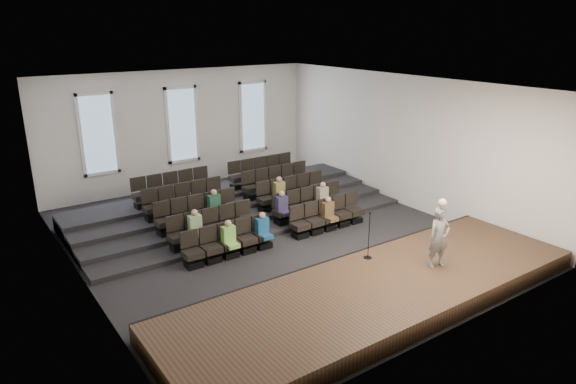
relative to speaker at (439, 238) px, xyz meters
The scene contains 14 objects.
ground 5.76m from the speaker, 110.19° to the left, with size 14.00×14.00×0.00m, color black.
ceiling 6.70m from the speaker, 110.19° to the left, with size 12.00×14.00×0.02m, color white.
wall_back 12.48m from the speaker, 98.95° to the left, with size 12.00×0.04×5.00m, color silver.
wall_front 2.86m from the speaker, 137.62° to the right, with size 12.00×0.04×5.00m, color silver.
wall_left 9.60m from the speaker, 146.54° to the left, with size 0.04×14.00×5.00m, color silver.
wall_right 6.76m from the speaker, 52.13° to the left, with size 0.04×14.00×5.00m, color silver.
stage 2.22m from the speaker, behind, with size 11.80×3.60×0.50m, color #40311B.
stage_lip 2.94m from the speaker, 135.11° to the left, with size 11.80×0.06×0.52m, color black.
risers 8.72m from the speaker, 102.92° to the left, with size 11.80×4.80×0.60m.
seating_rows 7.10m from the speaker, 105.88° to the left, with size 6.80×4.70×1.67m.
windows 12.43m from the speaker, 99.00° to the left, with size 8.44×0.10×3.24m.
audience 5.93m from the speaker, 109.12° to the left, with size 5.45×2.64×1.10m.
speaker is the anchor object (origin of this frame).
mic_stand 1.91m from the speaker, 129.49° to the left, with size 0.23×0.23×1.37m.
Camera 1 is at (-8.59, -13.35, 6.77)m, focal length 32.00 mm.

